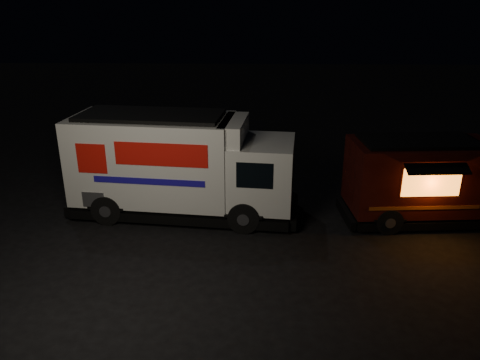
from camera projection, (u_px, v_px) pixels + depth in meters
name	position (u px, v px, depth m)	size (l,w,h in m)	color
ground	(188.00, 245.00, 13.24)	(80.00, 80.00, 0.00)	black
white_truck	(184.00, 165.00, 14.64)	(7.20, 2.46, 3.26)	silver
red_truck	(437.00, 180.00, 14.33)	(5.64, 2.07, 2.62)	#3C0F0B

